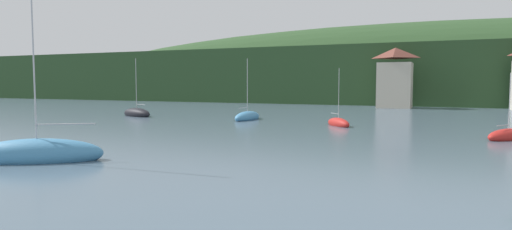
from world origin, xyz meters
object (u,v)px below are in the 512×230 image
sailboat_far_4 (338,123)px  sailboat_mid_8 (37,154)px  shore_building_west (395,79)px  sailboat_far_1 (137,114)px  sailboat_far_6 (247,117)px  sailboat_far_5 (508,136)px

sailboat_far_4 → sailboat_mid_8: bearing=-61.6°
shore_building_west → sailboat_far_1: bearing=-130.6°
shore_building_west → sailboat_far_4: bearing=-92.6°
sailboat_far_1 → sailboat_far_6: (16.19, 0.77, -0.02)m
sailboat_far_1 → sailboat_far_5: (43.13, -7.87, -0.08)m
sailboat_far_5 → sailboat_far_6: sailboat_far_6 is taller
sailboat_far_4 → sailboat_mid_8: 29.88m
sailboat_far_1 → sailboat_far_5: sailboat_far_1 is taller
sailboat_far_4 → sailboat_far_5: sailboat_far_4 is taller
shore_building_west → sailboat_far_5: shore_building_west is taller
sailboat_mid_8 → sailboat_far_4: bearing=-145.6°
sailboat_far_1 → sailboat_far_6: 16.21m
sailboat_far_6 → shore_building_west: bearing=-21.2°
sailboat_far_1 → sailboat_mid_8: 34.48m
sailboat_far_4 → shore_building_west: bearing=137.6°
shore_building_west → sailboat_far_1: shore_building_west is taller
shore_building_west → sailboat_far_4: 37.42m
shore_building_west → sailboat_mid_8: (-12.78, -64.79, -4.81)m
sailboat_mid_8 → shore_building_west: bearing=-134.9°
shore_building_west → sailboat_far_4: shore_building_west is taller
sailboat_far_1 → sailboat_far_4: sailboat_far_1 is taller
sailboat_far_4 → sailboat_far_6: bearing=-143.9°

